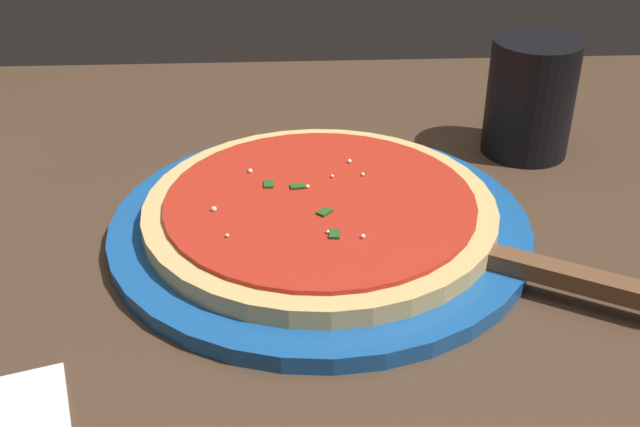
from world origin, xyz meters
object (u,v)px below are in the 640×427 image
object	(u,v)px
pizza	(320,209)
pizza_server	(516,265)
cup_tall_drink	(530,98)
serving_plate	(320,227)

from	to	relation	value
pizza	pizza_server	size ratio (longest dim) A/B	1.38
pizza_server	cup_tall_drink	distance (m)	0.25
pizza	pizza_server	bearing A→B (deg)	-119.97
pizza_server	pizza	bearing A→B (deg)	60.03
serving_plate	pizza_server	bearing A→B (deg)	-119.98
pizza_server	cup_tall_drink	size ratio (longest dim) A/B	1.82
serving_plate	pizza	xyz separation A→B (m)	(-0.00, 0.00, 0.02)
serving_plate	pizza_server	size ratio (longest dim) A/B	1.66
pizza	pizza_server	distance (m)	0.17
cup_tall_drink	pizza_server	bearing A→B (deg)	162.89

